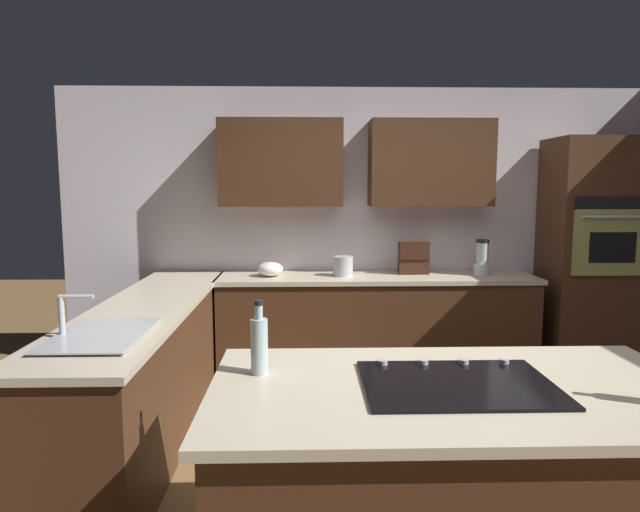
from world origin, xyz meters
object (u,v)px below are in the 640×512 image
oil_bottle (259,344)px  cooktop (457,383)px  wall_oven (592,257)px  blender (482,260)px  spice_rack (414,258)px  sink_unit (99,334)px  mixing_bowl (270,269)px  kettle (343,266)px

oil_bottle → cooktop: bearing=168.9°
wall_oven → blender: size_ratio=6.57×
blender → spice_rack: bearing=-8.4°
sink_unit → mixing_bowl: sink_unit is taller
cooktop → kettle: 2.77m
wall_oven → kettle: (2.25, 0.00, -0.07)m
wall_oven → blender: (1.00, 0.00, -0.02)m
kettle → oil_bottle: size_ratio=0.56×
blender → oil_bottle: blender is taller
mixing_bowl → spice_rack: size_ratio=0.78×
blender → oil_bottle: bearing=55.5°
blender → kettle: 1.25m
mixing_bowl → blender: bearing=180.0°
wall_oven → oil_bottle: bearing=43.1°
wall_oven → kettle: 2.25m
sink_unit → spice_rack: bearing=-134.8°
cooktop → spice_rack: size_ratio=2.55×
sink_unit → cooktop: bearing=156.0°
blender → mixing_bowl: 1.90m
spice_rack → kettle: (0.65, 0.09, -0.06)m
sink_unit → spice_rack: size_ratio=2.35×
kettle → oil_bottle: oil_bottle is taller
wall_oven → sink_unit: wall_oven is taller
mixing_bowl → oil_bottle: 2.60m
cooktop → kettle: kettle is taller
cooktop → kettle: bearing=-84.4°
cooktop → mixing_bowl: (0.92, -2.76, 0.06)m
sink_unit → oil_bottle: oil_bottle is taller
cooktop → kettle: size_ratio=4.28×
blender → wall_oven: bearing=-179.7°
mixing_bowl → oil_bottle: size_ratio=0.73×
sink_unit → blender: size_ratio=2.17×
spice_rack → wall_oven: bearing=177.0°
mixing_bowl → spice_rack: spice_rack is taller
cooktop → blender: bearing=-109.6°
blender → mixing_bowl: size_ratio=1.38×
oil_bottle → blender: bearing=-124.5°
oil_bottle → sink_unit: bearing=-33.8°
sink_unit → cooktop: (-1.70, 0.76, -0.01)m
mixing_bowl → kettle: kettle is taller
spice_rack → blender: bearing=171.6°
spice_rack → oil_bottle: size_ratio=0.94×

